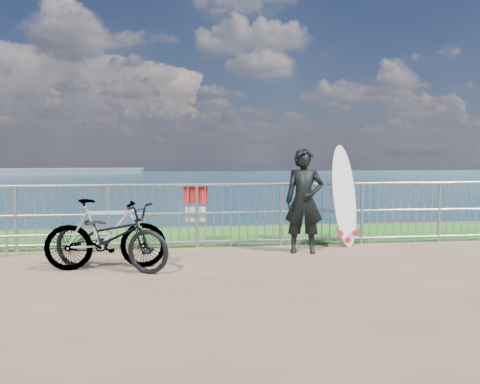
{
  "coord_description": "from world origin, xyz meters",
  "views": [
    {
      "loc": [
        -0.74,
        -6.51,
        1.63
      ],
      "look_at": [
        0.21,
        1.2,
        1.0
      ],
      "focal_mm": 35.0,
      "sensor_mm": 36.0,
      "label": 1
    }
  ],
  "objects": [
    {
      "name": "grass_strip",
      "position": [
        0.0,
        2.7,
        0.01
      ],
      "size": [
        120.0,
        120.0,
        0.0
      ],
      "primitive_type": "plane",
      "color": "#256D1E",
      "rests_on": "ground"
    },
    {
      "name": "seascape",
      "position": [
        -43.75,
        147.49,
        -4.03
      ],
      "size": [
        260.0,
        260.0,
        5.0
      ],
      "color": "brown",
      "rests_on": "ground"
    },
    {
      "name": "railing",
      "position": [
        0.01,
        1.6,
        0.58
      ],
      "size": [
        10.06,
        0.1,
        1.13
      ],
      "color": "#96989E",
      "rests_on": "ground"
    },
    {
      "name": "surfer",
      "position": [
        1.24,
        0.94,
        0.86
      ],
      "size": [
        0.69,
        0.51,
        1.72
      ],
      "primitive_type": "imported",
      "rotation": [
        0.0,
        0.0,
        -0.17
      ],
      "color": "black",
      "rests_on": "ground"
    },
    {
      "name": "surfboard",
      "position": [
        2.11,
        1.44,
        0.83
      ],
      "size": [
        0.57,
        0.53,
        1.81
      ],
      "color": "silver",
      "rests_on": "ground"
    },
    {
      "name": "bicycle_near",
      "position": [
        -1.75,
        0.13,
        0.47
      ],
      "size": [
        1.9,
        1.33,
        0.95
      ],
      "primitive_type": "imported",
      "rotation": [
        0.0,
        0.0,
        1.14
      ],
      "color": "black",
      "rests_on": "ground"
    },
    {
      "name": "bicycle_far",
      "position": [
        -1.82,
        0.2,
        0.5
      ],
      "size": [
        1.7,
        0.57,
        1.01
      ],
      "primitive_type": "imported",
      "rotation": [
        0.0,
        0.0,
        1.63
      ],
      "color": "black",
      "rests_on": "ground"
    },
    {
      "name": "bike_rack",
      "position": [
        -2.74,
        1.18,
        0.3
      ],
      "size": [
        1.74,
        0.05,
        0.36
      ],
      "color": "#96989E",
      "rests_on": "ground"
    }
  ]
}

